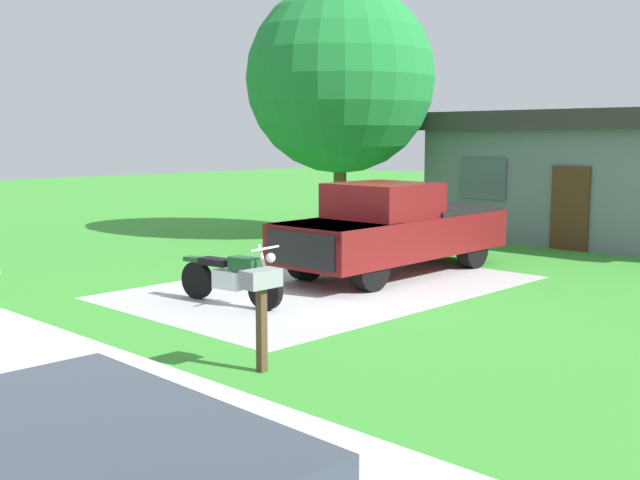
{
  "coord_description": "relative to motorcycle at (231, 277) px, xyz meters",
  "views": [
    {
      "loc": [
        9.98,
        -10.57,
        2.84
      ],
      "look_at": [
        -0.1,
        -0.1,
        0.9
      ],
      "focal_mm": 43.82,
      "sensor_mm": 36.0,
      "label": 1
    }
  ],
  "objects": [
    {
      "name": "shade_tree",
      "position": [
        -4.73,
        7.91,
        3.94
      ],
      "size": [
        5.24,
        5.24,
        7.04
      ],
      "color": "brown",
      "rests_on": "ground"
    },
    {
      "name": "driveway_pad",
      "position": [
        0.14,
        2.25,
        -0.47
      ],
      "size": [
        5.06,
        7.73,
        0.01
      ],
      "primitive_type": "cube",
      "color": "#B2B2B2",
      "rests_on": "ground"
    },
    {
      "name": "sidewalk_strip",
      "position": [
        0.14,
        -3.75,
        -0.47
      ],
      "size": [
        36.0,
        1.8,
        0.01
      ],
      "primitive_type": "cube",
      "color": "#BBBBB5",
      "rests_on": "ground"
    },
    {
      "name": "pickup_truck",
      "position": [
        0.12,
        4.34,
        0.48
      ],
      "size": [
        2.1,
        5.66,
        1.9
      ],
      "color": "black",
      "rests_on": "ground"
    },
    {
      "name": "motorcycle",
      "position": [
        0.0,
        0.0,
        0.0
      ],
      "size": [
        2.2,
        0.71,
        1.09
      ],
      "color": "black",
      "rests_on": "ground"
    },
    {
      "name": "neighbor_house",
      "position": [
        1.2,
        12.44,
        1.32
      ],
      "size": [
        9.6,
        5.6,
        3.5
      ],
      "color": "slate",
      "rests_on": "ground"
    },
    {
      "name": "ground_plane",
      "position": [
        0.14,
        2.25,
        -0.47
      ],
      "size": [
        80.0,
        80.0,
        0.0
      ],
      "primitive_type": "plane",
      "color": "green"
    },
    {
      "name": "mailbox",
      "position": [
        3.24,
        -2.2,
        0.51
      ],
      "size": [
        0.26,
        0.48,
        1.26
      ],
      "color": "#4C3823",
      "rests_on": "ground"
    }
  ]
}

